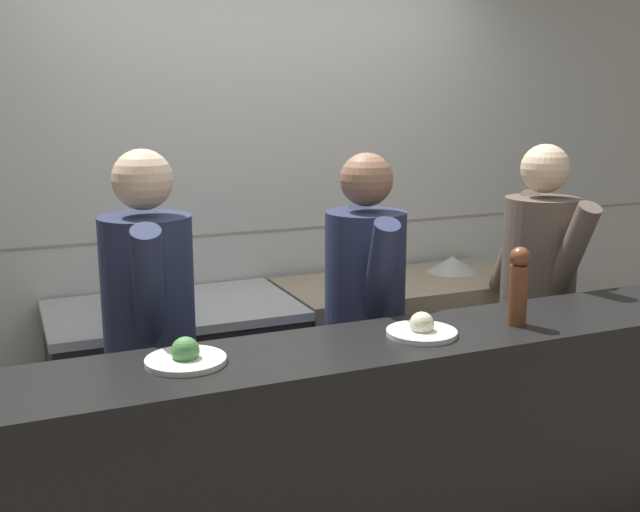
# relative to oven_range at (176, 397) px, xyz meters

# --- Properties ---
(wall_back_tiled) EXTENTS (8.00, 0.06, 2.60)m
(wall_back_tiled) POSITION_rel_oven_range_xyz_m (0.57, 0.40, 0.85)
(wall_back_tiled) COLOR silver
(wall_back_tiled) RESTS_ON ground_plane
(oven_range) EXTENTS (1.13, 0.71, 0.90)m
(oven_range) POSITION_rel_oven_range_xyz_m (0.00, 0.00, 0.00)
(oven_range) COLOR #232326
(oven_range) RESTS_ON ground_plane
(prep_counter) EXTENTS (1.33, 0.65, 0.90)m
(prep_counter) POSITION_rel_oven_range_xyz_m (1.25, -0.00, -0.00)
(prep_counter) COLOR gray
(prep_counter) RESTS_ON ground_plane
(pass_counter) EXTENTS (3.02, 0.45, 1.04)m
(pass_counter) POSITION_rel_oven_range_xyz_m (0.68, -1.21, 0.07)
(pass_counter) COLOR black
(pass_counter) RESTS_ON ground_plane
(stock_pot) EXTENTS (0.30, 0.30, 0.19)m
(stock_pot) POSITION_rel_oven_range_xyz_m (-0.08, -0.06, 0.55)
(stock_pot) COLOR beige
(stock_pot) RESTS_ON oven_range
(mixing_bowl_steel) EXTENTS (0.28, 0.28, 0.09)m
(mixing_bowl_steel) POSITION_rel_oven_range_xyz_m (1.57, 0.07, 0.49)
(mixing_bowl_steel) COLOR #B7BABF
(mixing_bowl_steel) RESTS_ON prep_counter
(plated_dish_main) EXTENTS (0.25, 0.25, 0.09)m
(plated_dish_main) POSITION_rel_oven_range_xyz_m (-0.21, -1.17, 0.62)
(plated_dish_main) COLOR white
(plated_dish_main) RESTS_ON pass_counter
(plated_dish_appetiser) EXTENTS (0.24, 0.24, 0.09)m
(plated_dish_appetiser) POSITION_rel_oven_range_xyz_m (0.60, -1.22, 0.62)
(plated_dish_appetiser) COLOR white
(plated_dish_appetiser) RESTS_ON pass_counter
(pepper_mill) EXTENTS (0.07, 0.07, 0.29)m
(pepper_mill) POSITION_rel_oven_range_xyz_m (0.98, -1.24, 0.74)
(pepper_mill) COLOR brown
(pepper_mill) RESTS_ON pass_counter
(chef_head_cook) EXTENTS (0.39, 0.73, 1.67)m
(chef_head_cook) POSITION_rel_oven_range_xyz_m (-0.22, -0.63, 0.48)
(chef_head_cook) COLOR black
(chef_head_cook) RESTS_ON ground_plane
(chef_sous) EXTENTS (0.39, 0.71, 1.63)m
(chef_sous) POSITION_rel_oven_range_xyz_m (0.66, -0.67, 0.46)
(chef_sous) COLOR black
(chef_sous) RESTS_ON ground_plane
(chef_line) EXTENTS (0.35, 0.72, 1.64)m
(chef_line) POSITION_rel_oven_range_xyz_m (1.54, -0.68, 0.46)
(chef_line) COLOR black
(chef_line) RESTS_ON ground_plane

